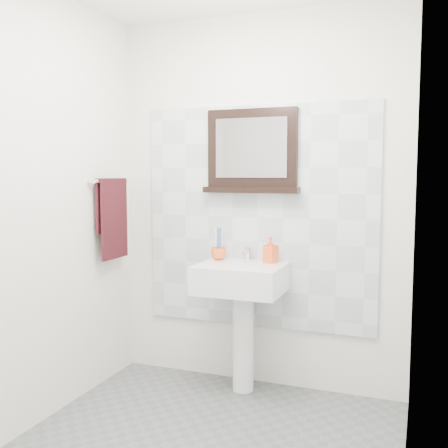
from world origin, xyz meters
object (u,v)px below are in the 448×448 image
(framed_mirror, at_px, (252,153))
(hand_towel, at_px, (112,212))
(toothbrush_cup, at_px, (219,254))
(soap_dispenser, at_px, (271,250))
(pedestal_sink, at_px, (241,292))

(framed_mirror, height_order, hand_towel, framed_mirror)
(toothbrush_cup, relative_size, soap_dispenser, 0.62)
(soap_dispenser, bearing_deg, hand_towel, -148.11)
(toothbrush_cup, xyz_separation_m, framed_mirror, (0.21, 0.07, 0.68))
(toothbrush_cup, distance_m, hand_towel, 0.78)
(toothbrush_cup, bearing_deg, pedestal_sink, -29.14)
(soap_dispenser, bearing_deg, framed_mirror, 178.11)
(soap_dispenser, bearing_deg, toothbrush_cup, -158.02)
(pedestal_sink, bearing_deg, soap_dispenser, 38.50)
(toothbrush_cup, height_order, hand_towel, hand_towel)
(framed_mirror, relative_size, hand_towel, 1.19)
(framed_mirror, xyz_separation_m, hand_towel, (-0.91, -0.29, -0.40))
(pedestal_sink, distance_m, soap_dispenser, 0.34)
(pedestal_sink, bearing_deg, toothbrush_cup, 150.86)
(hand_towel, bearing_deg, framed_mirror, 17.76)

